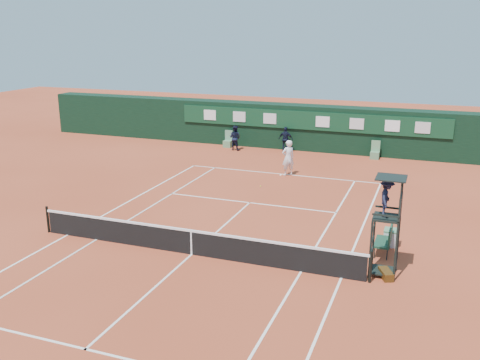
% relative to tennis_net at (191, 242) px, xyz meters
% --- Properties ---
extents(ground, '(90.00, 90.00, 0.00)m').
position_rel_tennis_net_xyz_m(ground, '(0.00, 0.00, -0.51)').
color(ground, '#B94A2B').
rests_on(ground, ground).
extents(court_lines, '(11.05, 23.85, 0.01)m').
position_rel_tennis_net_xyz_m(court_lines, '(0.00, 0.00, -0.50)').
color(court_lines, silver).
rests_on(court_lines, ground).
extents(tennis_net, '(12.90, 0.10, 1.10)m').
position_rel_tennis_net_xyz_m(tennis_net, '(0.00, 0.00, 0.00)').
color(tennis_net, black).
rests_on(tennis_net, ground).
extents(back_wall, '(40.00, 1.65, 3.00)m').
position_rel_tennis_net_xyz_m(back_wall, '(0.00, 18.74, 1.00)').
color(back_wall, black).
rests_on(back_wall, ground).
extents(linesman_chair_left, '(0.55, 0.50, 1.15)m').
position_rel_tennis_net_xyz_m(linesman_chair_left, '(-5.50, 17.48, -0.19)').
color(linesman_chair_left, '#5D8E61').
rests_on(linesman_chair_left, ground).
extents(linesman_chair_right, '(0.55, 0.50, 1.15)m').
position_rel_tennis_net_xyz_m(linesman_chair_right, '(4.50, 17.48, -0.19)').
color(linesman_chair_right, '#57855C').
rests_on(linesman_chair_right, ground).
extents(umpire_chair, '(0.96, 0.95, 3.42)m').
position_rel_tennis_net_xyz_m(umpire_chair, '(6.71, 0.74, 1.95)').
color(umpire_chair, black).
rests_on(umpire_chair, ground).
extents(player_bench, '(0.56, 1.20, 1.10)m').
position_rel_tennis_net_xyz_m(player_bench, '(6.64, 2.53, 0.09)').
color(player_bench, '#183E2B').
rests_on(player_bench, ground).
extents(tennis_bag, '(0.59, 0.79, 0.27)m').
position_rel_tennis_net_xyz_m(tennis_bag, '(6.86, 0.53, -0.37)').
color(tennis_bag, black).
rests_on(tennis_bag, ground).
extents(cooler, '(0.57, 0.57, 0.65)m').
position_rel_tennis_net_xyz_m(cooler, '(6.77, 3.42, -0.18)').
color(cooler, silver).
rests_on(cooler, ground).
extents(tennis_ball, '(0.07, 0.07, 0.07)m').
position_rel_tennis_net_xyz_m(tennis_ball, '(-0.34, 9.10, -0.47)').
color(tennis_ball, yellow).
rests_on(tennis_ball, ground).
extents(player, '(0.87, 0.85, 2.02)m').
position_rel_tennis_net_xyz_m(player, '(0.38, 11.77, 0.50)').
color(player, white).
rests_on(player, ground).
extents(ball_kid_left, '(0.89, 0.74, 1.68)m').
position_rel_tennis_net_xyz_m(ball_kid_left, '(-4.70, 16.76, 0.33)').
color(ball_kid_left, black).
rests_on(ball_kid_left, ground).
extents(ball_kid_right, '(0.99, 0.42, 1.68)m').
position_rel_tennis_net_xyz_m(ball_kid_right, '(-1.35, 17.48, 0.33)').
color(ball_kid_right, black).
rests_on(ball_kid_right, ground).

